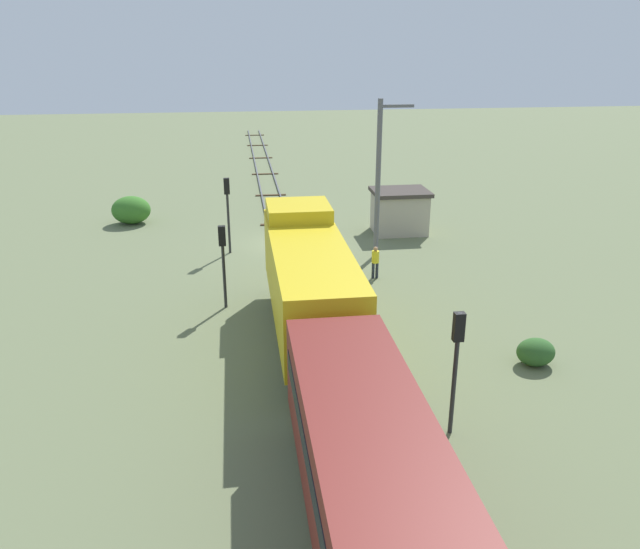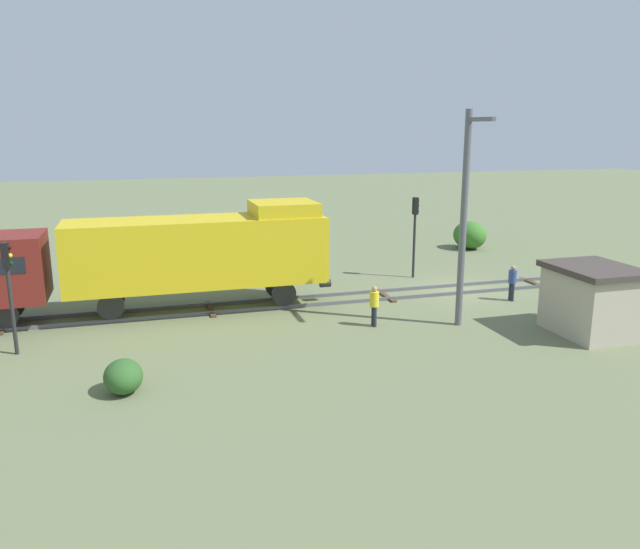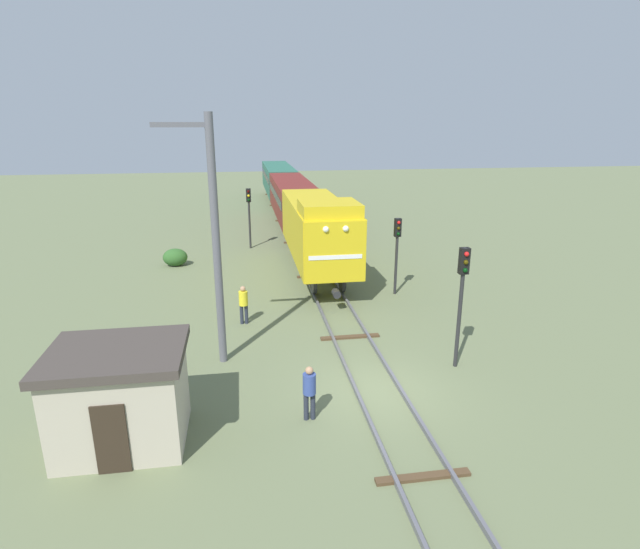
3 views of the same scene
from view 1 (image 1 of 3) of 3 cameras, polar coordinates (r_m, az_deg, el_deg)
ground_plane at (r=37.70m, az=-3.34°, el=2.82°), size 151.15×151.15×0.00m
railway_track at (r=37.67m, az=-3.35°, el=2.92°), size 2.40×100.77×0.16m
locomotive at (r=24.70m, az=-1.07°, el=-0.08°), size 2.90×11.60×4.60m
passenger_car_leading at (r=13.42m, az=6.17°, el=-21.50°), size 2.84×14.00×3.66m
traffic_signal_near at (r=35.59m, az=-8.46°, el=6.61°), size 0.32×0.34×4.36m
traffic_signal_mid at (r=28.09m, az=-8.87°, el=2.12°), size 0.32×0.34×3.88m
traffic_signal_far at (r=19.11m, az=12.38°, el=-6.83°), size 0.32×0.34×4.09m
worker_near_track at (r=38.83m, az=0.02°, el=4.92°), size 0.38×0.38×1.70m
worker_by_signal at (r=31.97m, az=5.08°, el=1.35°), size 0.38×0.38×1.70m
catenary_mast at (r=34.43m, az=5.43°, el=8.94°), size 1.94×0.28×8.68m
relay_hut at (r=39.94m, az=7.28°, el=5.79°), size 3.50×2.90×2.74m
bush_near at (r=43.54m, az=-16.89°, el=5.66°), size 2.54×2.08×1.85m
bush_mid at (r=24.95m, az=19.12°, el=-6.72°), size 1.45×1.19×1.05m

